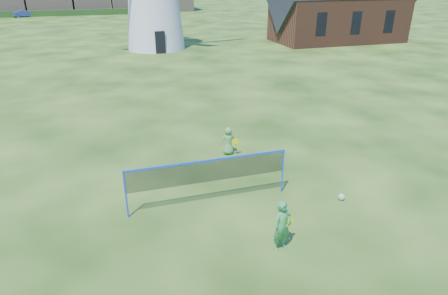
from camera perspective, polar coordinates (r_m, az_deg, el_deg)
name	(u,v)px	position (r m, az deg, el deg)	size (l,w,h in m)	color
ground	(223,196)	(12.67, -0.20, -7.20)	(220.00, 220.00, 0.00)	black
chapel	(339,9)	(44.82, 16.74, 19.16)	(14.05, 6.81, 11.89)	brown
badminton_net	(208,172)	(11.71, -2.33, -3.63)	(5.05, 0.05, 1.55)	blue
player_girl	(282,226)	(10.17, 8.65, -11.47)	(0.72, 0.47, 1.44)	#378B41
player_boy	(228,141)	(15.30, 0.67, 1.00)	(0.66, 0.44, 1.14)	#54994A
play_ball	(341,197)	(12.96, 17.07, -7.04)	(0.22, 0.22, 0.22)	green
car_right	(24,14)	(77.45, -27.64, 17.24)	(1.20, 3.43, 1.13)	navy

